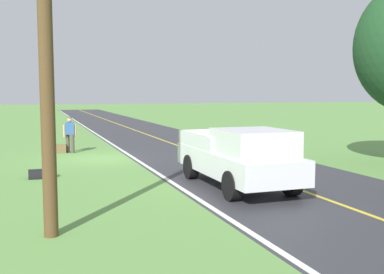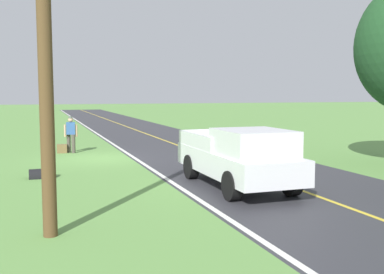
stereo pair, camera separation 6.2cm
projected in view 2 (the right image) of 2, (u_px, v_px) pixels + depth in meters
ground_plane at (103, 158)px, 19.78m from camera, size 200.00×200.00×0.00m
road_surface at (201, 154)px, 21.26m from camera, size 6.83×120.00×0.00m
lane_edge_line at (133, 157)px, 20.21m from camera, size 0.16×117.60×0.00m
lane_centre_line at (201, 154)px, 21.26m from camera, size 0.14×117.60×0.00m
hitchhiker_walking at (71, 132)px, 21.64m from camera, size 0.62×0.53×1.75m
suitcase_carried at (62, 149)px, 21.54m from camera, size 0.48×0.24×0.42m
pickup_truck_passing at (240, 156)px, 13.57m from camera, size 2.11×5.41×1.82m
utility_pole_roadside at (44, 20)px, 8.65m from camera, size 0.28×0.28×8.45m
drainage_culvert at (42, 178)px, 15.31m from camera, size 0.80×0.60×0.60m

